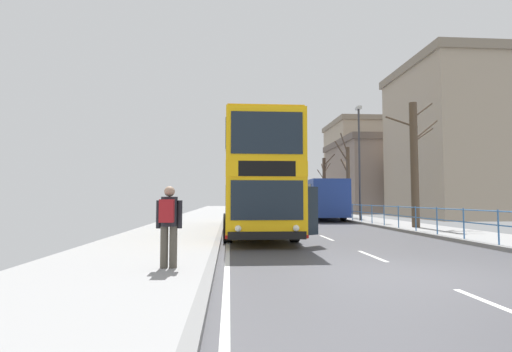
{
  "coord_description": "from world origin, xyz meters",
  "views": [
    {
      "loc": [
        -3.91,
        -7.47,
        1.56
      ],
      "look_at": [
        -2.86,
        7.14,
        2.47
      ],
      "focal_mm": 26.18,
      "sensor_mm": 36.0,
      "label": 1
    }
  ],
  "objects_px": {
    "background_bus_far_lane": "(317,198)",
    "pedestrian_with_backpack": "(169,220)",
    "bare_tree_far_02": "(347,178)",
    "background_building_00": "(467,140)",
    "background_building_02": "(371,166)",
    "street_lamp_far_side": "(359,154)",
    "background_building_01": "(393,176)",
    "bare_tree_far_00": "(324,183)",
    "bare_tree_far_01": "(415,162)",
    "double_decker_bus_main": "(255,181)"
  },
  "relations": [
    {
      "from": "street_lamp_far_side",
      "to": "background_building_02",
      "type": "height_order",
      "value": "background_building_02"
    },
    {
      "from": "pedestrian_with_backpack",
      "to": "background_building_01",
      "type": "height_order",
      "value": "background_building_01"
    },
    {
      "from": "background_bus_far_lane",
      "to": "pedestrian_with_backpack",
      "type": "relative_size",
      "value": 5.78
    },
    {
      "from": "double_decker_bus_main",
      "to": "bare_tree_far_00",
      "type": "bearing_deg",
      "value": 67.79
    },
    {
      "from": "bare_tree_far_01",
      "to": "double_decker_bus_main",
      "type": "bearing_deg",
      "value": -171.59
    },
    {
      "from": "background_building_01",
      "to": "bare_tree_far_01",
      "type": "bearing_deg",
      "value": -112.01
    },
    {
      "from": "background_bus_far_lane",
      "to": "bare_tree_far_00",
      "type": "bearing_deg",
      "value": 72.03
    },
    {
      "from": "background_bus_far_lane",
      "to": "pedestrian_with_backpack",
      "type": "xyz_separation_m",
      "value": [
        -8.13,
        -21.23,
        -0.48
      ]
    },
    {
      "from": "pedestrian_with_backpack",
      "to": "background_building_02",
      "type": "bearing_deg",
      "value": 64.26
    },
    {
      "from": "double_decker_bus_main",
      "to": "background_building_02",
      "type": "xyz_separation_m",
      "value": [
        20.15,
        37.55,
        4.23
      ]
    },
    {
      "from": "bare_tree_far_02",
      "to": "bare_tree_far_01",
      "type": "bearing_deg",
      "value": -88.63
    },
    {
      "from": "background_building_01",
      "to": "background_building_00",
      "type": "bearing_deg",
      "value": -86.94
    },
    {
      "from": "double_decker_bus_main",
      "to": "bare_tree_far_01",
      "type": "relative_size",
      "value": 1.82
    },
    {
      "from": "bare_tree_far_00",
      "to": "background_building_00",
      "type": "distance_m",
      "value": 13.85
    },
    {
      "from": "double_decker_bus_main",
      "to": "background_bus_far_lane",
      "type": "relative_size",
      "value": 1.2
    },
    {
      "from": "pedestrian_with_backpack",
      "to": "background_building_00",
      "type": "height_order",
      "value": "background_building_00"
    },
    {
      "from": "street_lamp_far_side",
      "to": "bare_tree_far_00",
      "type": "xyz_separation_m",
      "value": [
        1.21,
        14.15,
        -1.39
      ]
    },
    {
      "from": "bare_tree_far_01",
      "to": "background_building_02",
      "type": "xyz_separation_m",
      "value": [
        11.88,
        36.32,
        3.14
      ]
    },
    {
      "from": "pedestrian_with_backpack",
      "to": "bare_tree_far_02",
      "type": "bearing_deg",
      "value": 63.1
    },
    {
      "from": "bare_tree_far_00",
      "to": "background_building_02",
      "type": "xyz_separation_m",
      "value": [
        11.24,
        15.73,
        3.36
      ]
    },
    {
      "from": "bare_tree_far_01",
      "to": "background_building_01",
      "type": "distance_m",
      "value": 26.37
    },
    {
      "from": "background_bus_far_lane",
      "to": "double_decker_bus_main",
      "type": "bearing_deg",
      "value": -115.5
    },
    {
      "from": "double_decker_bus_main",
      "to": "pedestrian_with_backpack",
      "type": "relative_size",
      "value": 6.91
    },
    {
      "from": "background_building_01",
      "to": "bare_tree_far_00",
      "type": "bearing_deg",
      "value": -157.41
    },
    {
      "from": "background_building_00",
      "to": "background_building_02",
      "type": "bearing_deg",
      "value": 86.98
    },
    {
      "from": "pedestrian_with_backpack",
      "to": "bare_tree_far_02",
      "type": "distance_m",
      "value": 23.16
    },
    {
      "from": "bare_tree_far_02",
      "to": "double_decker_bus_main",
      "type": "bearing_deg",
      "value": -125.3
    },
    {
      "from": "bare_tree_far_02",
      "to": "background_building_00",
      "type": "distance_m",
      "value": 11.4
    },
    {
      "from": "double_decker_bus_main",
      "to": "background_building_01",
      "type": "distance_m",
      "value": 31.48
    },
    {
      "from": "street_lamp_far_side",
      "to": "background_building_01",
      "type": "bearing_deg",
      "value": 59.85
    },
    {
      "from": "double_decker_bus_main",
      "to": "background_bus_far_lane",
      "type": "xyz_separation_m",
      "value": [
        5.72,
        12.0,
        -0.77
      ]
    },
    {
      "from": "bare_tree_far_02",
      "to": "background_building_00",
      "type": "relative_size",
      "value": 0.5
    },
    {
      "from": "background_building_00",
      "to": "bare_tree_far_01",
      "type": "bearing_deg",
      "value": -132.56
    },
    {
      "from": "pedestrian_with_backpack",
      "to": "bare_tree_far_02",
      "type": "xyz_separation_m",
      "value": [
        10.44,
        20.57,
        2.07
      ]
    },
    {
      "from": "background_bus_far_lane",
      "to": "bare_tree_far_02",
      "type": "distance_m",
      "value": 2.88
    },
    {
      "from": "street_lamp_far_side",
      "to": "bare_tree_far_02",
      "type": "xyz_separation_m",
      "value": [
        0.33,
        3.68,
        -1.45
      ]
    },
    {
      "from": "street_lamp_far_side",
      "to": "bare_tree_far_01",
      "type": "bearing_deg",
      "value": -84.9
    },
    {
      "from": "double_decker_bus_main",
      "to": "background_building_02",
      "type": "distance_m",
      "value": 42.82
    },
    {
      "from": "double_decker_bus_main",
      "to": "pedestrian_with_backpack",
      "type": "height_order",
      "value": "double_decker_bus_main"
    },
    {
      "from": "background_building_00",
      "to": "bare_tree_far_00",
      "type": "bearing_deg",
      "value": 137.57
    },
    {
      "from": "street_lamp_far_side",
      "to": "background_building_00",
      "type": "height_order",
      "value": "background_building_00"
    },
    {
      "from": "pedestrian_with_backpack",
      "to": "bare_tree_far_01",
      "type": "distance_m",
      "value": 15.13
    },
    {
      "from": "bare_tree_far_02",
      "to": "background_bus_far_lane",
      "type": "bearing_deg",
      "value": 163.96
    },
    {
      "from": "bare_tree_far_01",
      "to": "background_building_00",
      "type": "height_order",
      "value": "background_building_00"
    },
    {
      "from": "street_lamp_far_side",
      "to": "bare_tree_far_02",
      "type": "relative_size",
      "value": 1.2
    },
    {
      "from": "background_bus_far_lane",
      "to": "bare_tree_far_00",
      "type": "xyz_separation_m",
      "value": [
        3.18,
        9.81,
        1.64
      ]
    },
    {
      "from": "background_building_01",
      "to": "background_building_02",
      "type": "bearing_deg",
      "value": 80.46
    },
    {
      "from": "background_building_01",
      "to": "background_building_02",
      "type": "xyz_separation_m",
      "value": [
        2.0,
        11.89,
        2.37
      ]
    },
    {
      "from": "double_decker_bus_main",
      "to": "street_lamp_far_side",
      "type": "distance_m",
      "value": 11.09
    },
    {
      "from": "bare_tree_far_00",
      "to": "bare_tree_far_02",
      "type": "height_order",
      "value": "bare_tree_far_02"
    }
  ]
}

